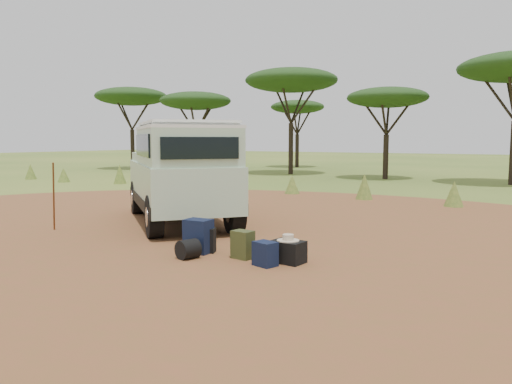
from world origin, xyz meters
The scene contains 13 objects.
ground centered at (0.00, 0.00, 0.00)m, with size 140.00×140.00×0.00m, color #466724.
dirt_clearing centered at (0.00, 0.00, 0.00)m, with size 23.00×23.00×0.01m, color brown.
grass_fringe centered at (0.12, 8.67, 0.40)m, with size 36.60×1.60×0.90m.
acacia_treeline centered at (0.75, 19.81, 4.87)m, with size 46.70×13.20×6.26m.
safari_vehicle centered at (-2.30, 1.67, 1.20)m, with size 5.14×4.81×2.48m.
walking_staff centered at (-4.07, -0.66, 0.79)m, with size 0.04×0.04×1.62m, color brown.
backpack_black centered at (0.15, -0.64, 0.23)m, with size 0.33×0.25×0.46m, color black.
backpack_navy centered at (0.06, -0.74, 0.31)m, with size 0.48×0.34×0.63m, color #121939.
backpack_olive centered at (0.99, -0.70, 0.25)m, with size 0.36×0.26×0.50m, color #414520.
duffel_navy centered at (1.59, -0.95, 0.21)m, with size 0.37×0.27×0.41m, color #121939.
hard_case centered at (1.81, -0.56, 0.19)m, with size 0.54×0.38×0.38m, color black.
stuff_sack centered at (0.18, -1.19, 0.17)m, with size 0.34×0.34×0.34m, color black.
safari_hat centered at (1.81, -0.56, 0.42)m, with size 0.38×0.38×0.11m.
Camera 1 is at (5.56, -7.93, 2.07)m, focal length 35.00 mm.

